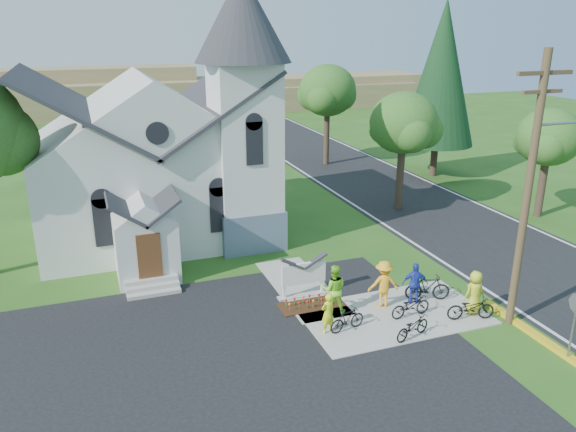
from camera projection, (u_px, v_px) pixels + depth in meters
name	position (u px, v px, depth m)	size (l,w,h in m)	color
ground	(365.00, 328.00, 20.81)	(120.00, 120.00, 0.00)	#265418
parking_lot	(187.00, 402.00, 16.76)	(20.00, 16.00, 0.02)	black
road	(394.00, 193.00, 37.38)	(8.00, 90.00, 0.02)	black
sidewalk	(394.00, 315.00, 21.74)	(7.00, 4.00, 0.05)	#A39E94
church	(158.00, 137.00, 28.40)	(12.35, 12.00, 13.00)	silver
church_sign	(304.00, 274.00, 22.93)	(2.20, 0.40, 1.70)	#A39E94
flower_bed	(312.00, 305.00, 22.45)	(2.60, 1.10, 0.07)	#331A0E
utility_pole	(530.00, 185.00, 19.47)	(3.45, 0.28, 10.00)	#4C3826
tree_road_near	(404.00, 124.00, 32.53)	(4.00, 4.00, 7.05)	#32231B
tree_road_mid	(328.00, 91.00, 43.16)	(4.40, 4.40, 7.80)	#32231B
tree_road_far	(549.00, 138.00, 31.45)	(3.60, 3.60, 6.30)	#32231B
conifer	(441.00, 73.00, 39.26)	(5.20, 5.20, 12.40)	#32231B
distant_hills	(183.00, 94.00, 71.19)	(61.00, 10.00, 5.60)	olive
cyclist_0	(328.00, 313.00, 20.24)	(0.56, 0.37, 1.54)	#E0F31C
bike_0	(412.00, 327.00, 20.00)	(0.57, 1.63, 0.86)	black
cyclist_1	(334.00, 289.00, 21.57)	(0.96, 0.75, 1.98)	#7EDB29
bike_1	(347.00, 319.00, 20.45)	(0.42, 1.49, 0.90)	black
cyclist_2	(415.00, 283.00, 22.33)	(1.01, 0.42, 1.72)	#2235AC
bike_2	(411.00, 306.00, 21.44)	(0.59, 1.70, 0.89)	black
cyclist_3	(384.00, 284.00, 22.09)	(1.24, 0.71, 1.91)	#F9A61B
bike_3	(428.00, 288.00, 22.69)	(0.52, 1.82, 1.10)	black
cyclist_4	(475.00, 292.00, 21.59)	(0.85, 0.55, 1.74)	#C6D027
bike_4	(471.00, 308.00, 21.22)	(0.64, 1.83, 0.96)	black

